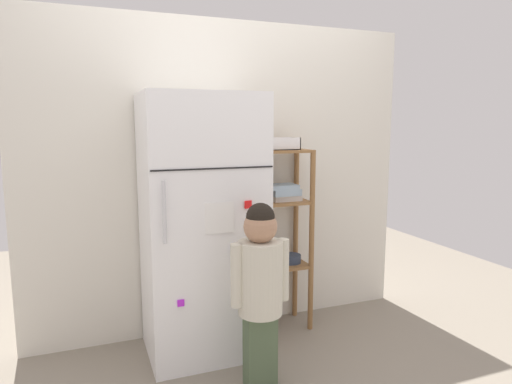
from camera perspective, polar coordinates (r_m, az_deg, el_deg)
The scene contains 6 objects.
ground_plane at distance 3.12m, azimuth -1.79°, elevation -18.57°, with size 6.00×6.00×0.00m, color gray.
kitchen_wall_back at distance 3.10m, azimuth -3.88°, elevation 1.71°, with size 2.69×0.03×2.10m, color silver.
refrigerator at distance 2.79m, azimuth -6.75°, elevation -4.32°, with size 0.70×0.59×1.60m.
child_standing at distance 2.44m, azimuth 0.53°, elevation -10.72°, with size 0.33×0.24×1.02m.
pantry_shelf_unit at distance 3.13m, azimuth 3.46°, elevation -3.93°, with size 0.36×0.28×1.25m.
fruit_bin at distance 3.03m, azimuth 3.10°, elevation 6.03°, with size 0.23×0.15×0.08m.
Camera 1 is at (-0.91, -2.62, 1.42)m, focal length 31.67 mm.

